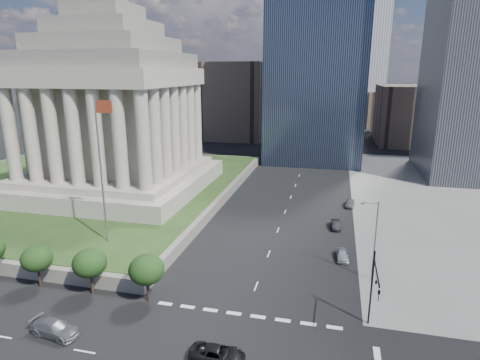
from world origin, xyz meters
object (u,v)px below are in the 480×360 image
(traffic_signal_ne, at_px, (374,286))
(suv_grey, at_px, (55,328))
(parked_sedan_near, at_px, (342,255))
(parked_sedan_far, at_px, (350,203))
(street_lamp_north, at_px, (374,236))
(parked_sedan_mid, at_px, (336,225))
(flagpole, at_px, (101,162))
(war_memorial, at_px, (111,90))
(pickup_truck, at_px, (218,354))

(traffic_signal_ne, relative_size, suv_grey, 1.56)
(parked_sedan_near, bearing_deg, parked_sedan_far, 80.50)
(street_lamp_north, distance_m, parked_sedan_mid, 17.24)
(flagpole, distance_m, suv_grey, 21.96)
(flagpole, bearing_deg, street_lamp_north, 1.63)
(war_memorial, xyz_separation_m, traffic_signal_ne, (46.50, -34.30, -16.15))
(parked_sedan_near, bearing_deg, street_lamp_north, -60.29)
(traffic_signal_ne, relative_size, pickup_truck, 1.61)
(war_memorial, relative_size, suv_grey, 7.62)
(flagpole, relative_size, parked_sedan_near, 5.28)
(war_memorial, height_order, flagpole, war_memorial)
(suv_grey, bearing_deg, pickup_truck, -80.57)
(street_lamp_north, xyz_separation_m, parked_sedan_mid, (-4.33, 15.91, -5.03))
(pickup_truck, height_order, suv_grey, suv_grey)
(traffic_signal_ne, xyz_separation_m, parked_sedan_far, (-1.00, 38.99, -4.58))
(pickup_truck, bearing_deg, street_lamp_north, -38.83)
(flagpole, distance_m, traffic_signal_ne, 36.69)
(flagpole, relative_size, suv_grey, 3.91)
(parked_sedan_mid, relative_size, parked_sedan_far, 0.98)
(parked_sedan_mid, distance_m, parked_sedan_far, 12.04)
(war_memorial, height_order, parked_sedan_far, war_memorial)
(war_memorial, relative_size, flagpole, 1.95)
(street_lamp_north, relative_size, parked_sedan_mid, 2.61)
(traffic_signal_ne, bearing_deg, suv_grey, -166.29)
(street_lamp_north, bearing_deg, parked_sedan_mid, 105.22)
(street_lamp_north, relative_size, suv_grey, 1.95)
(parked_sedan_far, bearing_deg, street_lamp_north, -80.15)
(war_memorial, bearing_deg, parked_sedan_far, 5.88)
(war_memorial, relative_size, traffic_signal_ne, 4.88)
(war_memorial, bearing_deg, parked_sedan_near, -22.60)
(pickup_truck, relative_size, parked_sedan_near, 1.31)
(traffic_signal_ne, height_order, parked_sedan_near, traffic_signal_ne)
(traffic_signal_ne, distance_m, suv_grey, 30.88)
(flagpole, xyz_separation_m, parked_sedan_mid, (30.83, 16.91, -12.48))
(war_memorial, height_order, traffic_signal_ne, war_memorial)
(traffic_signal_ne, height_order, parked_sedan_mid, traffic_signal_ne)
(pickup_truck, xyz_separation_m, parked_sedan_near, (10.80, 22.98, -0.04))
(flagpole, relative_size, parked_sedan_mid, 5.21)
(war_memorial, relative_size, parked_sedan_far, 9.93)
(traffic_signal_ne, xyz_separation_m, parked_sedan_mid, (-3.50, 27.22, -4.62))
(pickup_truck, xyz_separation_m, parked_sedan_far, (12.31, 45.98, -0.02))
(pickup_truck, bearing_deg, suv_grey, 89.76)
(war_memorial, bearing_deg, parked_sedan_mid, -9.36)
(suv_grey, bearing_deg, parked_sedan_mid, -28.68)
(flagpole, bearing_deg, pickup_truck, -39.45)
(traffic_signal_ne, distance_m, parked_sedan_near, 16.83)
(suv_grey, bearing_deg, flagpole, 23.40)
(pickup_truck, bearing_deg, war_memorial, 37.67)
(flagpole, xyz_separation_m, suv_grey, (4.65, -17.54, -12.37))
(flagpole, bearing_deg, parked_sedan_near, 10.13)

